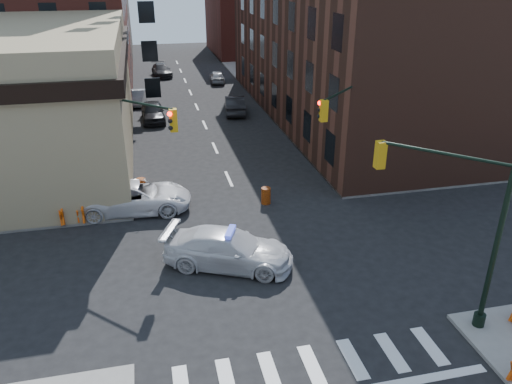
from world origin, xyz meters
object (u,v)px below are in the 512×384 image
barrel_bank (141,187)px  barricade_nw_a (69,216)px  parked_car_wnear (153,112)px  parked_car_wfar (138,97)px  barrel_road (266,196)px  parked_car_enear (235,104)px  pedestrian_b (75,205)px  police_car (228,249)px  pedestrian_a (111,181)px  pickup (136,197)px

barrel_bank → barricade_nw_a: bearing=-141.3°
parked_car_wnear → barricade_nw_a: bearing=-106.6°
barrel_bank → barricade_nw_a: (-3.77, -3.03, 0.05)m
parked_car_wfar → barrel_bank: bearing=-82.1°
barrel_road → barricade_nw_a: bearing=-178.4°
parked_car_enear → pedestrian_b: pedestrian_b is taller
police_car → barrel_bank: size_ratio=5.61×
pedestrian_b → pedestrian_a: bearing=51.9°
pickup → barrel_road: size_ratio=6.29×
parked_car_wnear → parked_car_enear: (7.44, 0.84, -0.01)m
police_car → barricade_nw_a: bearing=76.7°
pickup → parked_car_enear: bearing=-22.4°
pedestrian_a → barrel_bank: 1.78m
parked_car_enear → barrel_bank: parked_car_enear is taller
police_car → parked_car_wfar: size_ratio=1.45×
pickup → barrel_bank: size_ratio=5.80×
police_car → parked_car_enear: police_car is taller
barrel_road → barricade_nw_a: barricade_nw_a is taller
pedestrian_a → barricade_nw_a: (-2.06, -3.28, -0.38)m
barricade_nw_a → parked_car_wnear: bearing=63.9°
pedestrian_b → pickup: bearing=4.4°
pickup → barrel_bank: 2.07m
parked_car_wnear → pedestrian_a: bearing=-102.4°
barrel_road → barricade_nw_a: (-10.76, -0.30, 0.09)m
parked_car_enear → barricade_nw_a: (-12.48, -19.37, -0.24)m
police_car → pedestrian_b: bearing=73.9°
barrel_road → parked_car_wnear: bearing=107.4°
pickup → barricade_nw_a: size_ratio=5.40×
parked_car_wnear → pedestrian_b: pedestrian_b is taller
police_car → pickup: 7.77m
police_car → barrel_road: police_car is taller
pedestrian_a → barrel_road: (8.70, -2.98, -0.47)m
police_car → parked_car_wnear: size_ratio=1.22×
pickup → parked_car_wnear: (1.56, 17.52, -0.02)m
barrel_road → parked_car_enear: bearing=84.9°
pedestrian_b → parked_car_wfar: bearing=73.7°
pedestrian_b → barricade_nw_a: 0.63m
parked_car_wfar → parked_car_enear: parked_car_enear is taller
parked_car_wnear → barrel_bank: parked_car_wnear is taller
police_car → barrel_bank: police_car is taller
police_car → pedestrian_a: 10.45m
barrel_road → barrel_bank: (-6.99, 2.73, 0.04)m
parked_car_wfar → pedestrian_b: 24.53m
police_car → pedestrian_b: pedestrian_b is taller
parked_car_wfar → pickup: bearing=-82.8°
barrel_road → barrel_bank: barrel_bank is taller
barricade_nw_a → pedestrian_b: bearing=28.7°
parked_car_wnear → barrel_road: bearing=-74.0°
parked_car_enear → police_car: bearing=86.5°
parked_car_enear → barricade_nw_a: size_ratio=4.38×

